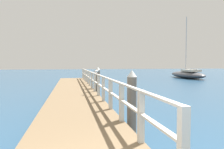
{
  "coord_description": "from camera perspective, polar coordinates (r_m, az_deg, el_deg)",
  "views": [
    {
      "loc": [
        -0.22,
        -1.5,
        2.06
      ],
      "look_at": [
        2.32,
        10.82,
        1.42
      ],
      "focal_mm": 32.79,
      "sensor_mm": 36.0,
      "label": 1
    }
  ],
  "objects": [
    {
      "name": "pier_deck",
      "position": [
        12.66,
        -10.57,
        -5.4
      ],
      "size": [
        2.5,
        22.05,
        0.47
      ],
      "primitive_type": "cube",
      "color": "#846B4C",
      "rests_on": "ground_plane"
    },
    {
      "name": "boat_2",
      "position": [
        31.63,
        20.24,
        0.02
      ],
      "size": [
        2.88,
        8.16,
        8.95
      ],
      "rotation": [
        0.0,
        0.0,
        -0.03
      ],
      "color": "#4C4C51",
      "rests_on": "ground_plane"
    },
    {
      "name": "seagull_foreground",
      "position": [
        11.0,
        -4.34,
        0.92
      ],
      "size": [
        0.35,
        0.39,
        0.21
      ],
      "rotation": [
        0.0,
        0.0,
        5.56
      ],
      "color": "white",
      "rests_on": "pier_railing"
    },
    {
      "name": "pier_railing",
      "position": [
        12.63,
        -5.29,
        -1.3
      ],
      "size": [
        0.12,
        20.57,
        1.07
      ],
      "color": "beige",
      "rests_on": "pier_deck"
    },
    {
      "name": "dock_piling_near",
      "position": [
        6.09,
        5.54,
        -7.59
      ],
      "size": [
        0.29,
        0.29,
        1.89
      ],
      "color": "#6B6056",
      "rests_on": "ground_plane"
    },
    {
      "name": "dock_piling_far",
      "position": [
        13.33,
        -3.97,
        -1.85
      ],
      "size": [
        0.29,
        0.29,
        1.89
      ],
      "color": "#6B6056",
      "rests_on": "ground_plane"
    }
  ]
}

